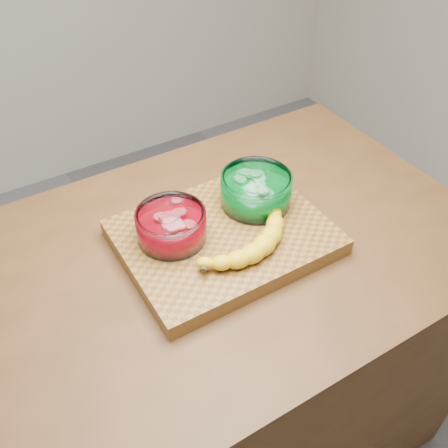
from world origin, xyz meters
TOP-DOWN VIEW (x-y plane):
  - ground at (0.00, 0.00)m, footprint 3.50×3.50m
  - counter at (0.00, 0.00)m, footprint 1.20×0.80m
  - cutting_board at (0.00, 0.00)m, footprint 0.45×0.35m
  - bowl_red at (-0.11, 0.04)m, footprint 0.15×0.15m
  - bowl_green at (0.11, 0.05)m, footprint 0.16×0.16m
  - banana at (0.02, -0.05)m, footprint 0.28×0.18m

SIDE VIEW (x-z plane):
  - ground at x=0.00m, z-range 0.00..0.00m
  - counter at x=0.00m, z-range 0.00..0.90m
  - cutting_board at x=0.00m, z-range 0.90..0.94m
  - banana at x=0.02m, z-range 0.94..0.98m
  - bowl_red at x=-0.11m, z-range 0.94..1.01m
  - bowl_green at x=0.11m, z-range 0.94..1.02m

